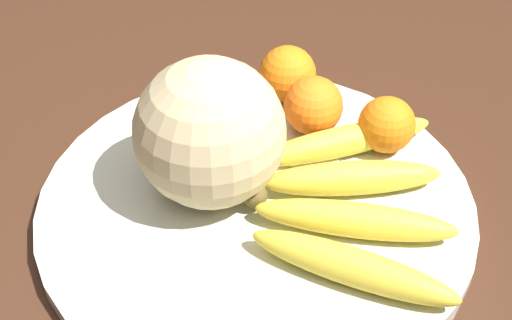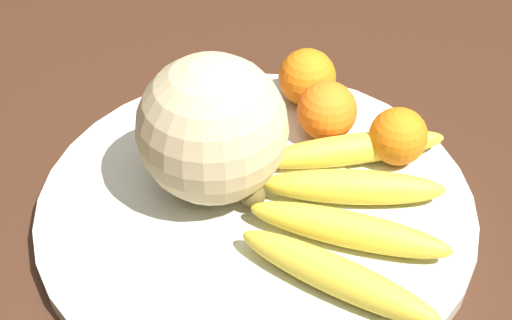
{
  "view_description": "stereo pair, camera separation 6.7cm",
  "coord_description": "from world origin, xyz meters",
  "px_view_note": "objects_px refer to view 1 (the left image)",
  "views": [
    {
      "loc": [
        0.14,
        -0.49,
        1.22
      ],
      "look_at": [
        -0.07,
        -0.04,
        0.78
      ],
      "focal_mm": 50.0,
      "sensor_mm": 36.0,
      "label": 1
    },
    {
      "loc": [
        0.2,
        -0.46,
        1.22
      ],
      "look_at": [
        -0.07,
        -0.04,
        0.78
      ],
      "focal_mm": 50.0,
      "sensor_mm": 36.0,
      "label": 2
    }
  ],
  "objects_px": {
    "kitchen_table": "(333,255)",
    "fruit_bowl": "(256,204)",
    "orange_front_left": "(387,125)",
    "orange_front_right": "(287,74)",
    "orange_mid_center": "(313,106)",
    "produce_tag": "(296,167)",
    "banana_bunch": "(349,199)",
    "orange_back_left": "(214,100)",
    "melon": "(210,133)"
  },
  "relations": [
    {
      "from": "kitchen_table",
      "to": "fruit_bowl",
      "type": "bearing_deg",
      "value": -151.09
    },
    {
      "from": "kitchen_table",
      "to": "orange_front_left",
      "type": "height_order",
      "value": "orange_front_left"
    },
    {
      "from": "orange_front_left",
      "to": "orange_front_right",
      "type": "height_order",
      "value": "orange_front_right"
    },
    {
      "from": "orange_mid_center",
      "to": "produce_tag",
      "type": "bearing_deg",
      "value": -82.13
    },
    {
      "from": "fruit_bowl",
      "to": "produce_tag",
      "type": "relative_size",
      "value": 5.06
    },
    {
      "from": "fruit_bowl",
      "to": "orange_mid_center",
      "type": "relative_size",
      "value": 6.71
    },
    {
      "from": "kitchen_table",
      "to": "banana_bunch",
      "type": "distance_m",
      "value": 0.11
    },
    {
      "from": "produce_tag",
      "to": "fruit_bowl",
      "type": "bearing_deg",
      "value": -153.85
    },
    {
      "from": "fruit_bowl",
      "to": "orange_back_left",
      "type": "relative_size",
      "value": 6.18
    },
    {
      "from": "orange_front_right",
      "to": "produce_tag",
      "type": "distance_m",
      "value": 0.13
    },
    {
      "from": "kitchen_table",
      "to": "orange_mid_center",
      "type": "xyz_separation_m",
      "value": [
        -0.06,
        0.08,
        0.12
      ]
    },
    {
      "from": "banana_bunch",
      "to": "melon",
      "type": "bearing_deg",
      "value": 168.39
    },
    {
      "from": "melon",
      "to": "orange_mid_center",
      "type": "xyz_separation_m",
      "value": [
        0.05,
        0.13,
        -0.04
      ]
    },
    {
      "from": "orange_front_left",
      "to": "kitchen_table",
      "type": "bearing_deg",
      "value": -100.49
    },
    {
      "from": "orange_front_right",
      "to": "kitchen_table",
      "type": "bearing_deg",
      "value": -48.2
    },
    {
      "from": "orange_front_right",
      "to": "orange_mid_center",
      "type": "height_order",
      "value": "same"
    },
    {
      "from": "orange_back_left",
      "to": "orange_mid_center",
      "type": "bearing_deg",
      "value": 22.41
    },
    {
      "from": "orange_front_left",
      "to": "melon",
      "type": "bearing_deg",
      "value": -134.59
    },
    {
      "from": "banana_bunch",
      "to": "fruit_bowl",
      "type": "bearing_deg",
      "value": 170.02
    },
    {
      "from": "orange_front_left",
      "to": "orange_back_left",
      "type": "bearing_deg",
      "value": -165.67
    },
    {
      "from": "fruit_bowl",
      "to": "orange_back_left",
      "type": "xyz_separation_m",
      "value": [
        -0.09,
        0.08,
        0.04
      ]
    },
    {
      "from": "orange_mid_center",
      "to": "produce_tag",
      "type": "xyz_separation_m",
      "value": [
        0.01,
        -0.07,
        -0.03
      ]
    },
    {
      "from": "banana_bunch",
      "to": "produce_tag",
      "type": "bearing_deg",
      "value": 128.99
    },
    {
      "from": "banana_bunch",
      "to": "orange_front_left",
      "type": "bearing_deg",
      "value": 66.4
    },
    {
      "from": "melon",
      "to": "orange_front_left",
      "type": "xyz_separation_m",
      "value": [
        0.13,
        0.14,
        -0.04
      ]
    },
    {
      "from": "fruit_bowl",
      "to": "banana_bunch",
      "type": "xyz_separation_m",
      "value": [
        0.09,
        0.02,
        0.03
      ]
    },
    {
      "from": "melon",
      "to": "orange_back_left",
      "type": "distance_m",
      "value": 0.11
    },
    {
      "from": "orange_front_right",
      "to": "orange_mid_center",
      "type": "distance_m",
      "value": 0.06
    },
    {
      "from": "fruit_bowl",
      "to": "orange_mid_center",
      "type": "distance_m",
      "value": 0.13
    },
    {
      "from": "melon",
      "to": "banana_bunch",
      "type": "height_order",
      "value": "melon"
    },
    {
      "from": "banana_bunch",
      "to": "orange_mid_center",
      "type": "height_order",
      "value": "orange_mid_center"
    },
    {
      "from": "fruit_bowl",
      "to": "orange_back_left",
      "type": "distance_m",
      "value": 0.13
    },
    {
      "from": "banana_bunch",
      "to": "produce_tag",
      "type": "relative_size",
      "value": 3.01
    },
    {
      "from": "orange_front_right",
      "to": "produce_tag",
      "type": "xyz_separation_m",
      "value": [
        0.06,
        -0.11,
        -0.03
      ]
    },
    {
      "from": "kitchen_table",
      "to": "banana_bunch",
      "type": "bearing_deg",
      "value": -51.41
    },
    {
      "from": "melon",
      "to": "produce_tag",
      "type": "xyz_separation_m",
      "value": [
        0.06,
        0.06,
        -0.07
      ]
    },
    {
      "from": "banana_bunch",
      "to": "orange_back_left",
      "type": "relative_size",
      "value": 3.68
    },
    {
      "from": "kitchen_table",
      "to": "orange_back_left",
      "type": "relative_size",
      "value": 23.58
    },
    {
      "from": "produce_tag",
      "to": "orange_mid_center",
      "type": "bearing_deg",
      "value": 51.2
    },
    {
      "from": "kitchen_table",
      "to": "orange_mid_center",
      "type": "distance_m",
      "value": 0.16
    },
    {
      "from": "fruit_bowl",
      "to": "orange_front_left",
      "type": "bearing_deg",
      "value": 55.46
    },
    {
      "from": "orange_front_left",
      "to": "produce_tag",
      "type": "distance_m",
      "value": 0.1
    },
    {
      "from": "orange_mid_center",
      "to": "banana_bunch",
      "type": "bearing_deg",
      "value": -52.56
    },
    {
      "from": "orange_front_left",
      "to": "orange_back_left",
      "type": "height_order",
      "value": "orange_back_left"
    },
    {
      "from": "kitchen_table",
      "to": "orange_back_left",
      "type": "distance_m",
      "value": 0.21
    },
    {
      "from": "orange_front_left",
      "to": "orange_back_left",
      "type": "xyz_separation_m",
      "value": [
        -0.18,
        -0.05,
        0.0
      ]
    },
    {
      "from": "melon",
      "to": "orange_back_left",
      "type": "bearing_deg",
      "value": 116.54
    },
    {
      "from": "kitchen_table",
      "to": "fruit_bowl",
      "type": "xyz_separation_m",
      "value": [
        -0.07,
        -0.04,
        0.08
      ]
    },
    {
      "from": "banana_bunch",
      "to": "orange_front_right",
      "type": "relative_size",
      "value": 3.94
    },
    {
      "from": "fruit_bowl",
      "to": "orange_back_left",
      "type": "height_order",
      "value": "orange_back_left"
    }
  ]
}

